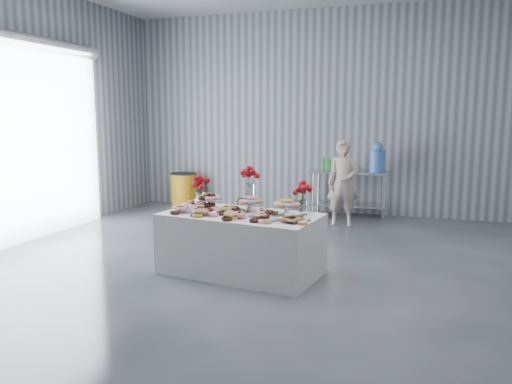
{
  "coord_description": "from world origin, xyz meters",
  "views": [
    {
      "loc": [
        1.87,
        -5.43,
        1.95
      ],
      "look_at": [
        -0.1,
        0.49,
        0.99
      ],
      "focal_mm": 35.0,
      "sensor_mm": 36.0,
      "label": 1
    }
  ],
  "objects_px": {
    "trash_barrel": "(184,190)",
    "person": "(343,183)",
    "display_table": "(241,244)",
    "water_jug": "(377,158)",
    "prep_table": "(349,185)"
  },
  "relations": [
    {
      "from": "water_jug",
      "to": "trash_barrel",
      "type": "xyz_separation_m",
      "value": [
        -4.02,
        0.0,
        -0.79
      ]
    },
    {
      "from": "display_table",
      "to": "water_jug",
      "type": "distance_m",
      "value": 4.18
    },
    {
      "from": "display_table",
      "to": "water_jug",
      "type": "bearing_deg",
      "value": 71.74
    },
    {
      "from": "water_jug",
      "to": "person",
      "type": "xyz_separation_m",
      "value": [
        -0.51,
        -0.72,
        -0.39
      ]
    },
    {
      "from": "trash_barrel",
      "to": "prep_table",
      "type": "bearing_deg",
      "value": 0.0
    },
    {
      "from": "display_table",
      "to": "person",
      "type": "height_order",
      "value": "person"
    },
    {
      "from": "display_table",
      "to": "water_jug",
      "type": "relative_size",
      "value": 3.43
    },
    {
      "from": "water_jug",
      "to": "trash_barrel",
      "type": "bearing_deg",
      "value": 180.0
    },
    {
      "from": "display_table",
      "to": "trash_barrel",
      "type": "relative_size",
      "value": 2.62
    },
    {
      "from": "prep_table",
      "to": "person",
      "type": "relative_size",
      "value": 0.99
    },
    {
      "from": "trash_barrel",
      "to": "display_table",
      "type": "bearing_deg",
      "value": -55.0
    },
    {
      "from": "trash_barrel",
      "to": "person",
      "type": "bearing_deg",
      "value": -11.54
    },
    {
      "from": "prep_table",
      "to": "trash_barrel",
      "type": "height_order",
      "value": "prep_table"
    },
    {
      "from": "water_jug",
      "to": "person",
      "type": "height_order",
      "value": "person"
    },
    {
      "from": "person",
      "to": "prep_table",
      "type": "bearing_deg",
      "value": 80.85
    }
  ]
}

